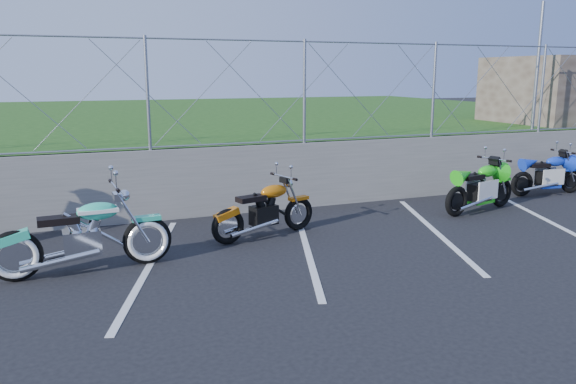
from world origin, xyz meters
name	(u,v)px	position (x,y,z in m)	size (l,w,h in m)	color
ground	(334,266)	(0.00, 0.00, 0.00)	(90.00, 90.00, 0.00)	black
retaining_wall	(257,178)	(0.00, 3.50, 0.65)	(30.00, 0.22, 1.30)	slate
grass_field	(171,130)	(0.00, 13.50, 0.65)	(30.00, 20.00, 1.30)	#1F4813
chain_link_fence	(256,92)	(0.00, 3.50, 2.30)	(28.00, 0.03, 2.00)	gray
sign_pole	(538,67)	(7.20, 3.90, 2.80)	(0.08, 0.08, 3.00)	gray
parking_lines	(374,238)	(1.20, 1.00, 0.00)	(18.29, 4.31, 0.01)	silver
cruiser_turquoise	(86,238)	(-3.23, 1.01, 0.47)	(2.38, 0.75, 1.18)	black
naked_orange	(266,212)	(-0.41, 1.74, 0.42)	(1.94, 0.74, 0.99)	black
sportbike_green	(481,189)	(4.07, 1.88, 0.44)	(1.95, 0.72, 1.02)	black
sportbike_blue	(548,176)	(6.51, 2.60, 0.42)	(1.87, 0.67, 0.97)	black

